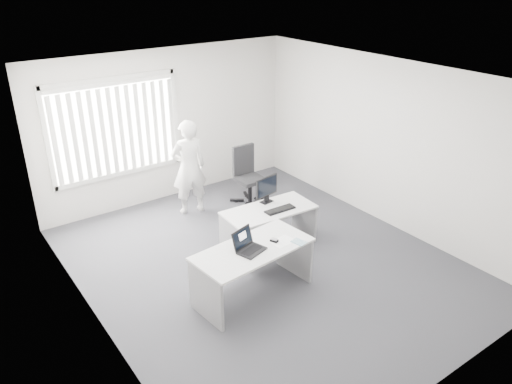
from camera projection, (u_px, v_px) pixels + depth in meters
ground at (264, 263)px, 7.55m from camera, size 6.00×6.00×0.00m
wall_back at (168, 126)px, 9.17m from camera, size 5.00×0.02×2.80m
wall_front at (453, 279)px, 4.76m from camera, size 5.00×0.02×2.80m
wall_left at (88, 229)px, 5.64m from camera, size 0.02×6.00×2.80m
wall_right at (385, 143)px, 8.29m from camera, size 0.02×6.00×2.80m
ceiling at (266, 78)px, 6.37m from camera, size 5.00×6.00×0.02m
window at (115, 128)px, 8.55m from camera, size 2.32×0.06×1.76m
blinds at (117, 131)px, 8.52m from camera, size 2.20×0.10×1.50m
desk_near at (253, 261)px, 6.63m from camera, size 1.67×0.90×0.73m
desk_far at (269, 220)px, 7.81m from camera, size 1.48×0.75×0.66m
office_chair at (248, 185)px, 9.34m from camera, size 0.62×0.62×1.08m
person at (189, 167)px, 8.75m from camera, size 0.69×0.51×1.72m
laptop at (252, 242)px, 6.41m from camera, size 0.43×0.41×0.28m
paper_sheet at (283, 241)px, 6.70m from camera, size 0.33×0.25×0.00m
mouse at (274, 240)px, 6.68m from camera, size 0.10×0.12×0.04m
booklet at (299, 242)px, 6.67m from camera, size 0.17×0.21×0.01m
keyboard at (280, 210)px, 7.69m from camera, size 0.50×0.18×0.02m
monitor at (267, 189)px, 7.87m from camera, size 0.45×0.20×0.44m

